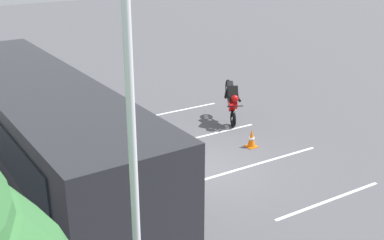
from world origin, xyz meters
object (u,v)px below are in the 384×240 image
spectator_far_left (179,154)px  stunt_motorcycle (232,98)px  spectator_left (156,142)px  parked_motorcycle_silver (99,148)px  parked_motorcycle_dark (149,176)px  spectator_centre (130,132)px  traffic_cone (252,138)px  tour_bus (43,142)px

spectator_far_left → stunt_motorcycle: spectator_far_left is taller
spectator_left → parked_motorcycle_silver: bearing=33.3°
spectator_left → parked_motorcycle_dark: spectator_left is taller
spectator_far_left → spectator_centre: size_ratio=1.03×
traffic_cone → parked_motorcycle_dark: bearing=100.9°
tour_bus → parked_motorcycle_dark: (-1.17, -2.39, -1.16)m
stunt_motorcycle → parked_motorcycle_dark: bearing=120.1°
tour_bus → parked_motorcycle_dark: size_ratio=5.28×
tour_bus → parked_motorcycle_dark: 2.91m
spectator_left → parked_motorcycle_silver: spectator_left is taller
spectator_far_left → stunt_motorcycle: size_ratio=0.94×
spectator_left → parked_motorcycle_silver: (1.66, 1.09, -0.51)m
traffic_cone → stunt_motorcycle: bearing=-20.8°
spectator_centre → parked_motorcycle_silver: spectator_centre is taller
tour_bus → parked_motorcycle_silver: size_ratio=5.28×
parked_motorcycle_silver → spectator_centre: bearing=-127.0°
spectator_centre → traffic_cone: size_ratio=2.71×
tour_bus → spectator_far_left: (-1.47, -3.19, -0.59)m
spectator_left → parked_motorcycle_dark: bearing=139.3°
tour_bus → spectator_far_left: size_ratio=6.11×
spectator_far_left → parked_motorcycle_dark: size_ratio=0.86×
spectator_centre → parked_motorcycle_dark: size_ratio=0.84×
spectator_left → traffic_cone: spectator_left is taller
parked_motorcycle_silver → tour_bus: bearing=123.3°
spectator_far_left → spectator_left: size_ratio=1.05×
spectator_far_left → traffic_cone: size_ratio=2.80×
tour_bus → parked_motorcycle_silver: 2.71m
spectator_left → traffic_cone: bearing=-90.6°
spectator_far_left → stunt_motorcycle: bearing=-53.0°
spectator_far_left → parked_motorcycle_dark: 1.02m
spectator_centre → parked_motorcycle_silver: 1.14m
spectator_centre → parked_motorcycle_dark: spectator_centre is taller
spectator_far_left → parked_motorcycle_dark: (0.29, 0.80, -0.57)m
spectator_left → spectator_centre: bearing=15.4°
tour_bus → traffic_cone: size_ratio=17.14×
traffic_cone → spectator_left: bearing=89.4°
spectator_left → stunt_motorcycle: (2.09, -4.37, -0.03)m
tour_bus → stunt_motorcycle: tour_bus is taller
spectator_far_left → traffic_cone: spectator_far_left is taller
spectator_centre → stunt_motorcycle: bearing=-77.4°
spectator_centre → spectator_far_left: bearing=-171.1°
tour_bus → stunt_motorcycle: bearing=-76.6°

